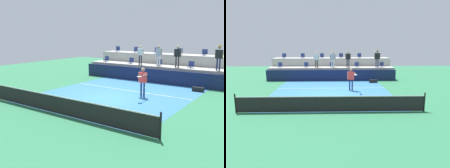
% 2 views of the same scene
% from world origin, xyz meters
% --- Properties ---
extents(ground_plane, '(40.00, 40.00, 0.00)m').
position_xyz_m(ground_plane, '(0.00, 0.00, 0.00)').
color(ground_plane, '#2D754C').
extents(court_inner_paint, '(9.00, 10.00, 0.01)m').
position_xyz_m(court_inner_paint, '(0.00, 1.00, 0.00)').
color(court_inner_paint, teal).
rests_on(court_inner_paint, ground_plane).
extents(court_service_line, '(9.00, 0.06, 0.00)m').
position_xyz_m(court_service_line, '(0.00, 2.40, 0.01)').
color(court_service_line, white).
rests_on(court_service_line, ground_plane).
extents(tennis_net, '(10.48, 0.08, 1.07)m').
position_xyz_m(tennis_net, '(0.00, -4.00, 0.50)').
color(tennis_net, black).
rests_on(tennis_net, ground_plane).
extents(sponsor_backboard, '(13.00, 0.16, 1.10)m').
position_xyz_m(sponsor_backboard, '(0.00, 6.00, 0.55)').
color(sponsor_backboard, '#141E42').
rests_on(sponsor_backboard, ground_plane).
extents(seating_tier_lower, '(13.00, 1.80, 1.25)m').
position_xyz_m(seating_tier_lower, '(0.00, 7.30, 0.62)').
color(seating_tier_lower, '#ADAAA3').
rests_on(seating_tier_lower, ground_plane).
extents(seating_tier_upper, '(13.00, 1.80, 2.10)m').
position_xyz_m(seating_tier_upper, '(0.00, 9.10, 1.05)').
color(seating_tier_upper, '#ADAAA3').
rests_on(seating_tier_upper, ground_plane).
extents(stadium_chair_lower_far_left, '(0.44, 0.40, 0.52)m').
position_xyz_m(stadium_chair_lower_far_left, '(-5.38, 7.23, 1.46)').
color(stadium_chair_lower_far_left, '#2D2D33').
rests_on(stadium_chair_lower_far_left, seating_tier_lower).
extents(stadium_chair_lower_left, '(0.44, 0.40, 0.52)m').
position_xyz_m(stadium_chair_lower_left, '(-2.66, 7.23, 1.46)').
color(stadium_chair_lower_left, '#2D2D33').
rests_on(stadium_chair_lower_left, seating_tier_lower).
extents(stadium_chair_lower_center, '(0.44, 0.40, 0.52)m').
position_xyz_m(stadium_chair_lower_center, '(0.05, 7.23, 1.46)').
color(stadium_chair_lower_center, '#2D2D33').
rests_on(stadium_chair_lower_center, seating_tier_lower).
extents(stadium_chair_lower_right, '(0.44, 0.40, 0.52)m').
position_xyz_m(stadium_chair_lower_right, '(2.70, 7.23, 1.46)').
color(stadium_chair_lower_right, '#2D2D33').
rests_on(stadium_chair_lower_right, seating_tier_lower).
extents(stadium_chair_upper_far_left, '(0.44, 0.40, 0.52)m').
position_xyz_m(stadium_chair_upper_far_left, '(-5.31, 9.03, 2.31)').
color(stadium_chair_upper_far_left, '#2D2D33').
rests_on(stadium_chair_upper_far_left, seating_tier_upper).
extents(stadium_chair_upper_left, '(0.44, 0.40, 0.52)m').
position_xyz_m(stadium_chair_upper_left, '(-3.23, 9.03, 2.31)').
color(stadium_chair_upper_left, '#2D2D33').
rests_on(stadium_chair_upper_left, seating_tier_upper).
extents(stadium_chair_upper_mid_left, '(0.44, 0.40, 0.52)m').
position_xyz_m(stadium_chair_upper_mid_left, '(-1.06, 9.03, 2.31)').
color(stadium_chair_upper_mid_left, '#2D2D33').
rests_on(stadium_chair_upper_mid_left, seating_tier_upper).
extents(stadium_chair_upper_mid_right, '(0.44, 0.40, 0.52)m').
position_xyz_m(stadium_chair_upper_mid_right, '(1.10, 9.03, 2.31)').
color(stadium_chair_upper_mid_right, '#2D2D33').
rests_on(stadium_chair_upper_mid_right, seating_tier_upper).
extents(stadium_chair_upper_right, '(0.44, 0.40, 0.52)m').
position_xyz_m(stadium_chair_upper_right, '(3.18, 9.03, 2.31)').
color(stadium_chair_upper_right, '#2D2D33').
rests_on(stadium_chair_upper_right, seating_tier_upper).
extents(tennis_player, '(0.71, 1.23, 1.81)m').
position_xyz_m(tennis_player, '(1.59, 1.42, 1.12)').
color(tennis_player, navy).
rests_on(tennis_player, ground_plane).
extents(spectator_in_grey, '(0.58, 0.24, 1.64)m').
position_xyz_m(spectator_in_grey, '(-1.53, 6.85, 2.23)').
color(spectator_in_grey, '#2D2D33').
rests_on(spectator_in_grey, seating_tier_lower).
extents(spectator_leaning_on_rail, '(0.59, 0.24, 1.68)m').
position_xyz_m(spectator_leaning_on_rail, '(0.15, 6.85, 2.26)').
color(spectator_leaning_on_rail, white).
rests_on(spectator_leaning_on_rail, seating_tier_lower).
extents(spectator_in_white, '(0.60, 0.26, 1.72)m').
position_xyz_m(spectator_in_white, '(1.73, 6.85, 2.29)').
color(spectator_in_white, '#2D2D33').
rests_on(spectator_in_white, seating_tier_lower).
extents(spectator_with_hat, '(0.61, 0.50, 1.83)m').
position_xyz_m(spectator_with_hat, '(4.76, 6.85, 2.39)').
color(spectator_with_hat, navy).
rests_on(spectator_with_hat, seating_tier_lower).
extents(tennis_ball, '(0.07, 0.07, 0.07)m').
position_xyz_m(tennis_ball, '(1.95, 1.06, 0.68)').
color(tennis_ball, '#CCE033').
extents(equipment_bag, '(0.76, 0.28, 0.30)m').
position_xyz_m(equipment_bag, '(4.02, 4.83, 0.15)').
color(equipment_bag, black).
rests_on(equipment_bag, ground_plane).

